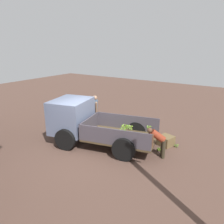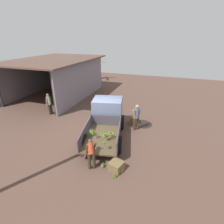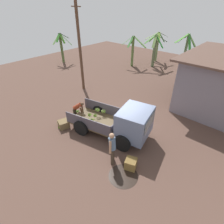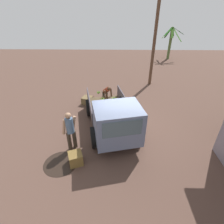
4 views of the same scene
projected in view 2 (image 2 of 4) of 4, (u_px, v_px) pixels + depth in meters
The scene contains 14 objects.
ground at pixel (97, 133), 10.81m from camera, with size 36.00×36.00×0.00m, color brown.
mud_patch_0 at pixel (143, 124), 11.88m from camera, with size 1.29×1.29×0.01m, color black.
cargo_truck at pixel (107, 115), 10.80m from camera, with size 4.79×2.82×1.90m.
warehouse_shed at pixel (58, 69), 16.90m from camera, with size 9.38×6.63×3.55m.
banana_palm_6 at pixel (95, 68), 23.11m from camera, with size 2.37×2.30×2.91m.
person_foreground_visitor at pixel (137, 116), 10.81m from camera, with size 0.53×0.57×1.71m.
person_worker_loading at pixel (91, 152), 7.83m from camera, with size 0.78×0.65×1.20m.
person_bystander_near_shed at pixel (49, 103), 13.10m from camera, with size 0.58×0.36×1.61m.
banana_bunch_on_ground_0 at pixel (103, 165), 7.97m from camera, with size 0.20×0.20×0.18m.
banana_bunch_on_ground_1 at pixel (103, 165), 8.03m from camera, with size 0.18×0.19×0.15m.
banana_bunch_on_ground_2 at pixel (114, 176), 7.39m from camera, with size 0.17×0.17×0.15m.
banana_bunch_on_ground_3 at pixel (121, 171), 7.64m from camera, with size 0.20×0.20×0.19m.
wooden_crate_0 at pixel (116, 166), 7.75m from camera, with size 0.57×0.57×0.43m, color brown.
wooden_crate_1 at pixel (134, 120), 11.92m from camera, with size 0.49×0.49×0.47m, color brown.
Camera 2 is at (-8.56, -3.92, 5.53)m, focal length 28.00 mm.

